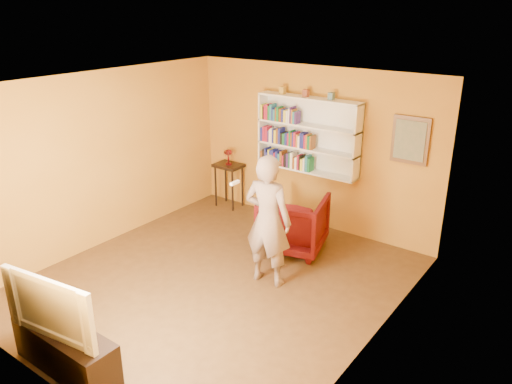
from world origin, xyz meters
TOP-DOWN VIEW (x-y plane):
  - room_shell at (0.00, 0.00)m, footprint 5.30×5.80m
  - bookshelf at (0.00, 2.41)m, footprint 1.80×0.29m
  - books_row_lower at (-0.37, 2.30)m, footprint 0.99×0.19m
  - books_row_middle at (-0.36, 2.30)m, footprint 1.00×0.18m
  - books_row_upper at (-0.52, 2.30)m, footprint 0.70×0.19m
  - ornament_left at (-0.51, 2.35)m, footprint 0.09×0.09m
  - ornament_centre at (-0.06, 2.35)m, footprint 0.08×0.08m
  - ornament_right at (0.39, 2.35)m, footprint 0.08×0.08m
  - framed_painting at (1.65, 2.46)m, footprint 0.55×0.05m
  - console_table at (-1.60, 2.25)m, footprint 0.51×0.39m
  - ruby_lustre at (-1.60, 2.25)m, footprint 0.17×0.17m
  - armchair at (0.32, 1.47)m, footprint 1.16×1.18m
  - person at (0.56, 0.44)m, footprint 0.72×0.52m
  - game_remote at (0.31, 0.06)m, footprint 0.04×0.15m
  - tv_cabinet at (-0.12, -2.25)m, footprint 1.31×0.39m
  - television at (-0.12, -2.25)m, footprint 1.19×0.32m

SIDE VIEW (x-z plane):
  - tv_cabinet at x=-0.12m, z-range 0.00..0.47m
  - armchair at x=0.32m, z-range 0.00..0.88m
  - console_table at x=-1.60m, z-range 0.27..1.10m
  - television at x=-0.12m, z-range 0.47..1.15m
  - person at x=0.56m, z-range 0.00..1.82m
  - room_shell at x=0.00m, z-range -0.42..2.46m
  - ruby_lustre at x=-1.60m, z-range 0.89..1.17m
  - books_row_lower at x=-0.37m, z-range 1.00..1.27m
  - game_remote at x=0.31m, z-range 1.49..1.52m
  - books_row_middle at x=-0.36m, z-range 1.38..1.64m
  - bookshelf at x=0.00m, z-range 0.98..2.21m
  - framed_painting at x=1.65m, z-range 1.40..2.10m
  - books_row_upper at x=-0.52m, z-range 1.76..2.02m
  - ornament_right at x=0.39m, z-range 2.21..2.33m
  - ornament_centre at x=-0.06m, z-range 2.21..2.33m
  - ornament_left at x=-0.51m, z-range 2.21..2.33m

